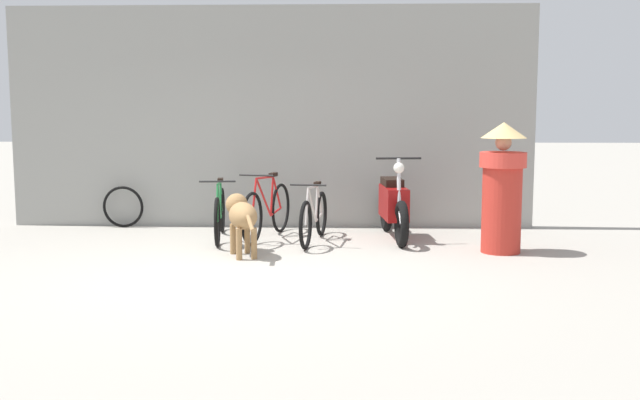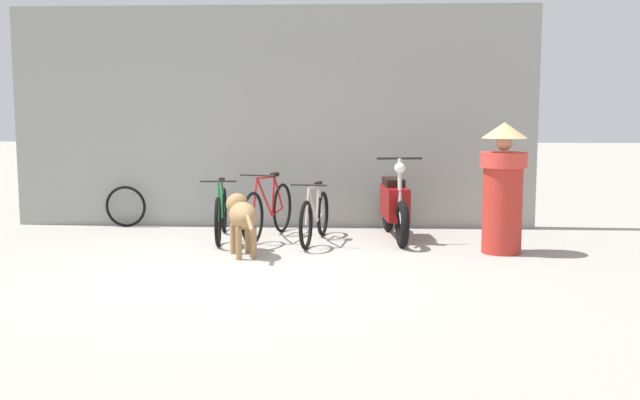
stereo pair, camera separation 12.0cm
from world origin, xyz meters
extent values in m
plane|color=#9E998E|center=(0.00, 0.00, 0.00)|extent=(60.00, 60.00, 0.00)
cube|color=gray|center=(0.00, 3.24, 1.59)|extent=(7.60, 0.20, 3.19)
torus|color=black|center=(-0.51, 1.54, 0.31)|extent=(0.12, 0.63, 0.63)
torus|color=black|center=(-0.63, 2.63, 0.31)|extent=(0.12, 0.63, 0.63)
cylinder|color=#1E7238|center=(-0.55, 1.96, 0.52)|extent=(0.09, 0.54, 0.52)
cylinder|color=#1E7238|center=(-0.59, 2.28, 0.50)|extent=(0.04, 0.14, 0.48)
cylinder|color=#1E7238|center=(-0.56, 2.02, 0.75)|extent=(0.10, 0.63, 0.06)
cylinder|color=#1E7238|center=(-0.61, 2.43, 0.29)|extent=(0.07, 0.42, 0.07)
cylinder|color=#1E7238|center=(-0.61, 2.48, 0.52)|extent=(0.06, 0.33, 0.44)
cylinder|color=#1E7238|center=(-0.52, 1.62, 0.54)|extent=(0.05, 0.19, 0.46)
cube|color=black|center=(-0.60, 2.33, 0.77)|extent=(0.09, 0.19, 0.05)
cylinder|color=black|center=(-0.53, 1.70, 0.81)|extent=(0.46, 0.08, 0.02)
torus|color=black|center=(-0.08, 1.61, 0.34)|extent=(0.21, 0.68, 0.69)
torus|color=black|center=(0.19, 2.67, 0.34)|extent=(0.21, 0.68, 0.69)
cylinder|color=red|center=(0.03, 2.02, 0.57)|extent=(0.16, 0.53, 0.57)
cylinder|color=red|center=(0.10, 2.32, 0.55)|extent=(0.06, 0.14, 0.52)
cylinder|color=red|center=(0.04, 2.07, 0.82)|extent=(0.18, 0.62, 0.06)
cylinder|color=red|center=(0.14, 2.47, 0.32)|extent=(0.13, 0.41, 0.08)
cylinder|color=red|center=(0.15, 2.52, 0.58)|extent=(0.11, 0.32, 0.48)
cylinder|color=red|center=(-0.06, 1.69, 0.59)|extent=(0.07, 0.19, 0.51)
cube|color=black|center=(0.12, 2.38, 0.84)|extent=(0.11, 0.19, 0.05)
cylinder|color=black|center=(-0.04, 1.77, 0.88)|extent=(0.45, 0.14, 0.02)
torus|color=black|center=(0.61, 1.40, 0.30)|extent=(0.14, 0.61, 0.61)
torus|color=black|center=(0.77, 2.40, 0.30)|extent=(0.14, 0.61, 0.61)
cylinder|color=beige|center=(0.67, 1.79, 0.50)|extent=(0.11, 0.50, 0.51)
cylinder|color=beige|center=(0.72, 2.08, 0.49)|extent=(0.05, 0.13, 0.46)
cylinder|color=beige|center=(0.68, 1.84, 0.73)|extent=(0.12, 0.58, 0.06)
cylinder|color=beige|center=(0.74, 2.21, 0.28)|extent=(0.09, 0.38, 0.07)
cylinder|color=beige|center=(0.75, 2.26, 0.51)|extent=(0.07, 0.30, 0.43)
cylinder|color=beige|center=(0.62, 1.47, 0.52)|extent=(0.06, 0.18, 0.45)
cube|color=black|center=(0.73, 2.13, 0.74)|extent=(0.10, 0.19, 0.05)
cylinder|color=black|center=(0.64, 1.55, 0.78)|extent=(0.46, 0.10, 0.02)
torus|color=black|center=(1.80, 1.57, 0.30)|extent=(0.17, 0.60, 0.59)
torus|color=black|center=(1.67, 2.82, 0.30)|extent=(0.17, 0.60, 0.59)
cube|color=maroon|center=(1.74, 2.20, 0.49)|extent=(0.37, 0.89, 0.42)
cube|color=black|center=(1.72, 2.35, 0.75)|extent=(0.29, 0.58, 0.10)
cylinder|color=silver|center=(1.78, 1.80, 0.79)|extent=(0.06, 0.15, 0.62)
cylinder|color=silver|center=(1.79, 1.66, 0.39)|extent=(0.06, 0.22, 0.22)
cylinder|color=black|center=(1.77, 1.85, 1.10)|extent=(0.58, 0.09, 0.03)
sphere|color=silver|center=(1.77, 1.82, 0.98)|extent=(0.15, 0.15, 0.14)
ellipsoid|color=#997247|center=(-0.09, 0.93, 0.48)|extent=(0.50, 0.67, 0.32)
cylinder|color=#997247|center=(-0.24, 1.08, 0.18)|extent=(0.09, 0.09, 0.36)
cylinder|color=#997247|center=(-0.07, 1.13, 0.18)|extent=(0.09, 0.09, 0.36)
cylinder|color=#997247|center=(-0.11, 0.73, 0.18)|extent=(0.09, 0.09, 0.36)
cylinder|color=#997247|center=(0.05, 0.79, 0.18)|extent=(0.09, 0.09, 0.36)
sphere|color=#997247|center=(-0.22, 1.28, 0.57)|extent=(0.34, 0.34, 0.27)
ellipsoid|color=#997247|center=(-0.26, 1.39, 0.55)|extent=(0.15, 0.18, 0.10)
cylinder|color=#997247|center=(0.04, 0.55, 0.45)|extent=(0.13, 0.27, 0.17)
cylinder|color=#B72D23|center=(2.97, 1.30, 0.61)|extent=(0.65, 0.65, 1.21)
cylinder|color=#D63C32|center=(2.97, 1.30, 1.12)|extent=(0.77, 0.77, 0.18)
sphere|color=tan|center=(2.97, 1.30, 1.33)|extent=(0.27, 0.27, 0.19)
cone|color=tan|center=(2.97, 1.30, 1.47)|extent=(0.74, 0.74, 0.19)
torus|color=black|center=(-2.14, 3.00, 0.30)|extent=(0.61, 0.07, 0.61)
camera|label=1|loc=(1.13, -7.67, 1.74)|focal=42.00mm
camera|label=2|loc=(1.25, -7.66, 1.74)|focal=42.00mm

